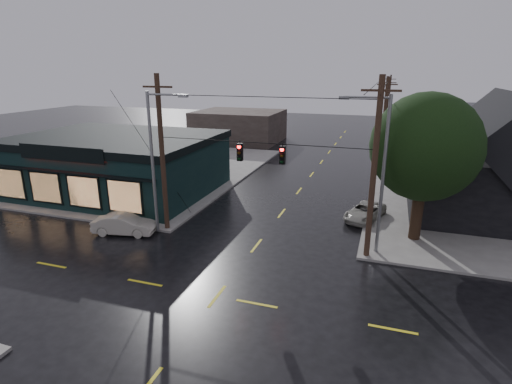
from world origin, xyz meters
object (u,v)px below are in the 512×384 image
(corner_tree, at_px, (425,148))
(utility_pole_ne, at_px, (366,257))
(sedan_cream, at_px, (124,224))
(utility_pole_nw, at_px, (168,230))
(suv_silver, at_px, (365,212))

(corner_tree, bearing_deg, utility_pole_ne, -128.30)
(corner_tree, distance_m, sedan_cream, 19.39)
(corner_tree, height_order, sedan_cream, corner_tree)
(corner_tree, relative_size, utility_pole_ne, 0.89)
(corner_tree, xyz_separation_m, utility_pole_ne, (-2.70, -3.42, -5.95))
(corner_tree, height_order, utility_pole_nw, corner_tree)
(utility_pole_nw, relative_size, utility_pole_ne, 1.00)
(sedan_cream, bearing_deg, utility_pole_ne, -96.46)
(utility_pole_nw, height_order, utility_pole_ne, same)
(utility_pole_nw, bearing_deg, corner_tree, 12.28)
(utility_pole_nw, xyz_separation_m, sedan_cream, (-2.30, -1.50, 0.67))
(utility_pole_nw, bearing_deg, suv_silver, 26.29)
(utility_pole_nw, bearing_deg, utility_pole_ne, 0.00)
(utility_pole_nw, height_order, sedan_cream, utility_pole_nw)
(utility_pole_nw, xyz_separation_m, suv_silver, (12.50, 6.17, 0.58))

